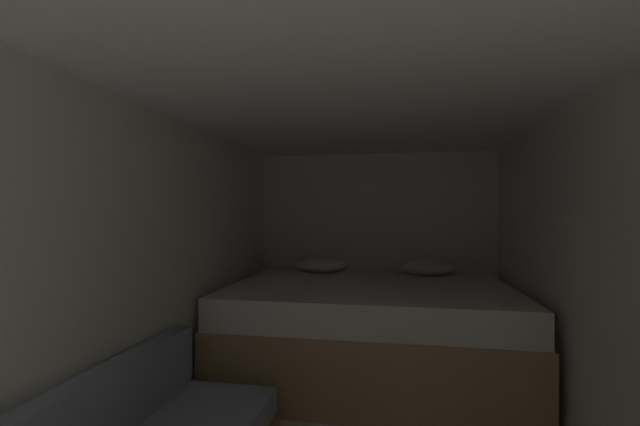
{
  "coord_description": "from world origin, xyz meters",
  "views": [
    {
      "loc": [
        0.22,
        -0.31,
        1.45
      ],
      "look_at": [
        -0.32,
        2.64,
        1.45
      ],
      "focal_mm": 22.92,
      "sensor_mm": 36.0,
      "label": 1
    }
  ],
  "objects": [
    {
      "name": "wall_back",
      "position": [
        0.0,
        4.26,
        1.06
      ],
      "size": [
        2.67,
        0.05,
        2.11
      ],
      "primitive_type": "cube",
      "color": "silver",
      "rests_on": "ground"
    },
    {
      "name": "wall_right",
      "position": [
        1.31,
        1.84,
        1.06
      ],
      "size": [
        0.05,
        4.79,
        2.11
      ],
      "primitive_type": "cube",
      "color": "silver",
      "rests_on": "ground"
    },
    {
      "name": "ceiling_slab",
      "position": [
        0.0,
        1.84,
        2.14
      ],
      "size": [
        2.67,
        4.79,
        0.05
      ],
      "primitive_type": "cube",
      "color": "white",
      "rests_on": "wall_left"
    },
    {
      "name": "wall_left",
      "position": [
        -1.31,
        1.84,
        1.06
      ],
      "size": [
        0.05,
        4.79,
        2.11
      ],
      "primitive_type": "cube",
      "color": "silver",
      "rests_on": "ground"
    },
    {
      "name": "bed",
      "position": [
        0.0,
        3.33,
        0.42
      ],
      "size": [
        2.45,
        1.72,
        0.98
      ],
      "color": "tan",
      "rests_on": "ground"
    }
  ]
}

